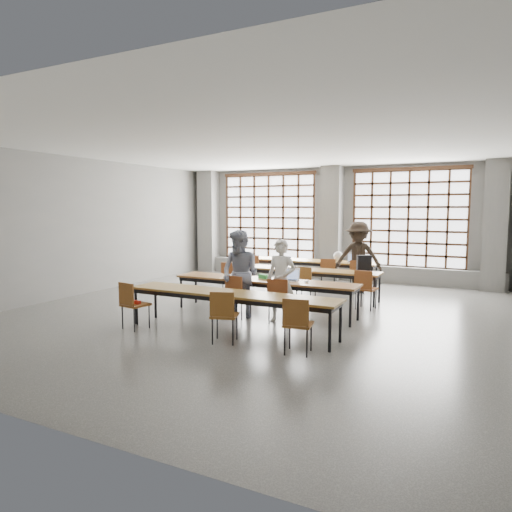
# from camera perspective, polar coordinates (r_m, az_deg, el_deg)

# --- Properties ---
(floor) EXTENTS (11.00, 11.00, 0.00)m
(floor) POSITION_cam_1_polar(r_m,az_deg,el_deg) (9.76, 0.13, -7.14)
(floor) COLOR #50504D
(floor) RESTS_ON ground
(ceiling) EXTENTS (11.00, 11.00, 0.00)m
(ceiling) POSITION_cam_1_polar(r_m,az_deg,el_deg) (9.59, 0.14, 13.69)
(ceiling) COLOR silver
(ceiling) RESTS_ON floor
(wall_back) EXTENTS (10.00, 0.00, 10.00)m
(wall_back) POSITION_cam_1_polar(r_m,az_deg,el_deg) (14.64, 9.76, 4.08)
(wall_back) COLOR slate
(wall_back) RESTS_ON floor
(wall_front) EXTENTS (10.00, 0.00, 10.00)m
(wall_front) POSITION_cam_1_polar(r_m,az_deg,el_deg) (5.20, -27.85, 0.15)
(wall_front) COLOR slate
(wall_front) RESTS_ON floor
(wall_left) EXTENTS (0.00, 11.00, 11.00)m
(wall_left) POSITION_cam_1_polar(r_m,az_deg,el_deg) (12.56, -20.81, 3.48)
(wall_left) COLOR slate
(wall_left) RESTS_ON floor
(column_left) EXTENTS (0.60, 0.55, 3.50)m
(column_left) POSITION_cam_1_polar(r_m,az_deg,el_deg) (16.27, -5.93, 4.32)
(column_left) COLOR #5D5D5A
(column_left) RESTS_ON floor
(column_mid) EXTENTS (0.60, 0.55, 3.50)m
(column_mid) POSITION_cam_1_polar(r_m,az_deg,el_deg) (14.37, 9.44, 4.05)
(column_mid) COLOR #5D5D5A
(column_mid) RESTS_ON floor
(column_right) EXTENTS (0.60, 0.55, 3.50)m
(column_right) POSITION_cam_1_polar(r_m,az_deg,el_deg) (13.74, 27.70, 3.36)
(column_right) COLOR #5D5D5A
(column_right) RESTS_ON floor
(window_left) EXTENTS (3.32, 0.12, 3.00)m
(window_left) POSITION_cam_1_polar(r_m,az_deg,el_deg) (15.37, 1.60, 4.81)
(window_left) COLOR white
(window_left) RESTS_ON wall_back
(window_right) EXTENTS (3.32, 0.12, 3.00)m
(window_right) POSITION_cam_1_polar(r_m,az_deg,el_deg) (14.08, 18.50, 4.40)
(window_right) COLOR white
(window_right) RESTS_ON wall_back
(sill_ledge) EXTENTS (9.80, 0.35, 0.50)m
(sill_ledge) POSITION_cam_1_polar(r_m,az_deg,el_deg) (14.58, 9.43, -1.84)
(sill_ledge) COLOR #5D5D5A
(sill_ledge) RESTS_ON floor
(desk_row_a) EXTENTS (4.00, 0.70, 0.73)m
(desk_row_a) POSITION_cam_1_polar(r_m,az_deg,el_deg) (13.23, 6.42, -0.78)
(desk_row_a) COLOR brown
(desk_row_a) RESTS_ON floor
(desk_row_b) EXTENTS (4.00, 0.70, 0.73)m
(desk_row_b) POSITION_cam_1_polar(r_m,az_deg,el_deg) (11.34, 5.36, -1.90)
(desk_row_b) COLOR brown
(desk_row_b) RESTS_ON floor
(desk_row_c) EXTENTS (4.00, 0.70, 0.73)m
(desk_row_c) POSITION_cam_1_polar(r_m,az_deg,el_deg) (9.59, 1.03, -3.32)
(desk_row_c) COLOR brown
(desk_row_c) RESTS_ON floor
(desk_row_d) EXTENTS (4.00, 0.70, 0.73)m
(desk_row_d) POSITION_cam_1_polar(r_m,az_deg,el_deg) (8.14, -3.19, -5.01)
(desk_row_d) COLOR brown
(desk_row_d) RESTS_ON floor
(chair_back_left) EXTENTS (0.44, 0.44, 0.88)m
(chair_back_left) POSITION_cam_1_polar(r_m,az_deg,el_deg) (13.22, -0.23, -1.31)
(chair_back_left) COLOR brown
(chair_back_left) RESTS_ON floor
(chair_back_mid) EXTENTS (0.52, 0.52, 0.88)m
(chair_back_mid) POSITION_cam_1_polar(r_m,az_deg,el_deg) (12.39, 8.99, -1.87)
(chair_back_mid) COLOR brown
(chair_back_mid) RESTS_ON floor
(chair_back_right) EXTENTS (0.51, 0.51, 0.88)m
(chair_back_right) POSITION_cam_1_polar(r_m,az_deg,el_deg) (12.18, 12.56, -2.08)
(chair_back_right) COLOR brown
(chair_back_right) RESTS_ON floor
(chair_mid_left) EXTENTS (0.48, 0.49, 0.88)m
(chair_mid_left) POSITION_cam_1_polar(r_m,az_deg,el_deg) (11.47, -3.21, -2.44)
(chair_mid_left) COLOR maroon
(chair_mid_left) RESTS_ON floor
(chair_mid_centre) EXTENTS (0.42, 0.43, 0.88)m
(chair_mid_centre) POSITION_cam_1_polar(r_m,az_deg,el_deg) (10.64, 6.14, -3.13)
(chair_mid_centre) COLOR brown
(chair_mid_centre) RESTS_ON floor
(chair_mid_right) EXTENTS (0.46, 0.47, 0.88)m
(chair_mid_right) POSITION_cam_1_polar(r_m,az_deg,el_deg) (10.25, 13.47, -3.61)
(chair_mid_right) COLOR brown
(chair_mid_right) RESTS_ON floor
(chair_front_left) EXTENTS (0.45, 0.46, 0.88)m
(chair_front_left) POSITION_cam_1_polar(r_m,az_deg,el_deg) (9.20, -2.39, -4.54)
(chair_front_left) COLOR brown
(chair_front_left) RESTS_ON floor
(chair_front_right) EXTENTS (0.48, 0.48, 0.88)m
(chair_front_right) POSITION_cam_1_polar(r_m,az_deg,el_deg) (8.80, 2.88, -5.02)
(chair_front_right) COLOR brown
(chair_front_right) RESTS_ON floor
(chair_near_left) EXTENTS (0.49, 0.49, 0.88)m
(chair_near_left) POSITION_cam_1_polar(r_m,az_deg,el_deg) (8.65, -15.25, -5.42)
(chair_near_left) COLOR brown
(chair_near_left) RESTS_ON floor
(chair_near_mid) EXTENTS (0.53, 0.53, 0.88)m
(chair_near_mid) POSITION_cam_1_polar(r_m,az_deg,el_deg) (7.52, -4.07, -6.93)
(chair_near_mid) COLOR brown
(chair_near_mid) RESTS_ON floor
(chair_near_right) EXTENTS (0.48, 0.48, 0.88)m
(chair_near_right) POSITION_cam_1_polar(r_m,az_deg,el_deg) (6.97, 5.17, -7.98)
(chair_near_right) COLOR brown
(chair_near_right) RESTS_ON floor
(student_male) EXTENTS (0.60, 0.41, 1.62)m
(student_male) POSITION_cam_1_polar(r_m,az_deg,el_deg) (8.87, 3.15, -3.12)
(student_male) COLOR silver
(student_male) RESTS_ON floor
(student_female) EXTENTS (0.97, 0.81, 1.78)m
(student_female) POSITION_cam_1_polar(r_m,az_deg,el_deg) (9.25, -1.98, -2.27)
(student_female) COLOR #19234C
(student_female) RESTS_ON floor
(student_back) EXTENTS (1.33, 0.95, 1.87)m
(student_back) POSITION_cam_1_polar(r_m,az_deg,el_deg) (12.26, 12.66, -0.15)
(student_back) COLOR black
(student_back) RESTS_ON floor
(laptop_front) EXTENTS (0.40, 0.35, 0.26)m
(laptop_front) POSITION_cam_1_polar(r_m,az_deg,el_deg) (9.45, 4.29, -2.70)
(laptop_front) COLOR #B7B7BC
(laptop_front) RESTS_ON desk_row_c
(laptop_back) EXTENTS (0.42, 0.38, 0.26)m
(laptop_back) POSITION_cam_1_polar(r_m,az_deg,el_deg) (12.92, 12.16, -0.47)
(laptop_back) COLOR silver
(laptop_back) RESTS_ON desk_row_a
(mouse) EXTENTS (0.10, 0.07, 0.04)m
(mouse) POSITION_cam_1_polar(r_m,az_deg,el_deg) (9.19, 6.34, -3.23)
(mouse) COLOR silver
(mouse) RESTS_ON desk_row_c
(green_box) EXTENTS (0.27, 0.17, 0.09)m
(green_box) POSITION_cam_1_polar(r_m,az_deg,el_deg) (9.67, 0.97, -2.59)
(green_box) COLOR green
(green_box) RESTS_ON desk_row_c
(phone) EXTENTS (0.13, 0.06, 0.01)m
(phone) POSITION_cam_1_polar(r_m,az_deg,el_deg) (9.41, 1.76, -3.05)
(phone) COLOR black
(phone) RESTS_ON desk_row_c
(paper_sheet_a) EXTENTS (0.31, 0.23, 0.00)m
(paper_sheet_a) POSITION_cam_1_polar(r_m,az_deg,el_deg) (11.60, 2.69, -1.37)
(paper_sheet_a) COLOR silver
(paper_sheet_a) RESTS_ON desk_row_b
(paper_sheet_b) EXTENTS (0.32, 0.25, 0.00)m
(paper_sheet_b) POSITION_cam_1_polar(r_m,az_deg,el_deg) (11.40, 3.87, -1.51)
(paper_sheet_b) COLOR silver
(paper_sheet_b) RESTS_ON desk_row_b
(paper_sheet_c) EXTENTS (0.33, 0.26, 0.00)m
(paper_sheet_c) POSITION_cam_1_polar(r_m,az_deg,el_deg) (11.30, 5.84, -1.59)
(paper_sheet_c) COLOR white
(paper_sheet_c) RESTS_ON desk_row_b
(backpack) EXTENTS (0.37, 0.31, 0.40)m
(backpack) POSITION_cam_1_polar(r_m,az_deg,el_deg) (10.89, 13.35, -0.96)
(backpack) COLOR black
(backpack) RESTS_ON desk_row_b
(plastic_bag) EXTENTS (0.31, 0.28, 0.29)m
(plastic_bag) POSITION_cam_1_polar(r_m,az_deg,el_deg) (12.97, 10.24, -0.04)
(plastic_bag) COLOR silver
(plastic_bag) RESTS_ON desk_row_a
(red_pouch) EXTENTS (0.20, 0.08, 0.06)m
(red_pouch) POSITION_cam_1_polar(r_m,az_deg,el_deg) (8.71, -14.83, -5.58)
(red_pouch) COLOR maroon
(red_pouch) RESTS_ON chair_near_left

